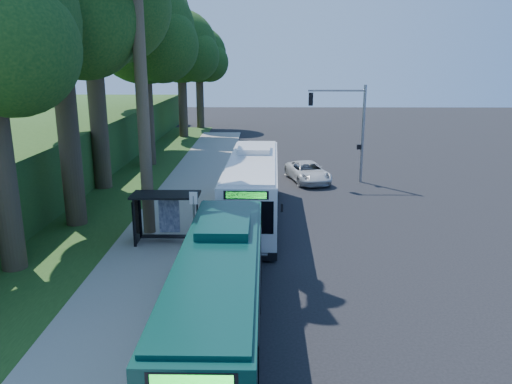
{
  "coord_description": "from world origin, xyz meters",
  "views": [
    {
      "loc": [
        -2.46,
        -25.68,
        8.66
      ],
      "look_at": [
        -2.76,
        1.0,
        1.59
      ],
      "focal_mm": 35.0,
      "sensor_mm": 36.0,
      "label": 1
    }
  ],
  "objects_px": {
    "white_bus": "(253,187)",
    "teal_bus": "(220,295)",
    "pickup": "(308,172)",
    "bus_shelter": "(161,208)"
  },
  "relations": [
    {
      "from": "pickup",
      "to": "teal_bus",
      "type": "bearing_deg",
      "value": -114.81
    },
    {
      "from": "bus_shelter",
      "to": "pickup",
      "type": "relative_size",
      "value": 0.62
    },
    {
      "from": "white_bus",
      "to": "pickup",
      "type": "height_order",
      "value": "white_bus"
    },
    {
      "from": "bus_shelter",
      "to": "teal_bus",
      "type": "xyz_separation_m",
      "value": [
        3.53,
        -8.82,
        -0.12
      ]
    },
    {
      "from": "white_bus",
      "to": "pickup",
      "type": "relative_size",
      "value": 2.47
    },
    {
      "from": "bus_shelter",
      "to": "teal_bus",
      "type": "bearing_deg",
      "value": -68.21
    },
    {
      "from": "white_bus",
      "to": "teal_bus",
      "type": "height_order",
      "value": "white_bus"
    },
    {
      "from": "teal_bus",
      "to": "pickup",
      "type": "relative_size",
      "value": 2.25
    },
    {
      "from": "bus_shelter",
      "to": "pickup",
      "type": "bearing_deg",
      "value": 57.68
    },
    {
      "from": "bus_shelter",
      "to": "pickup",
      "type": "height_order",
      "value": "bus_shelter"
    }
  ]
}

